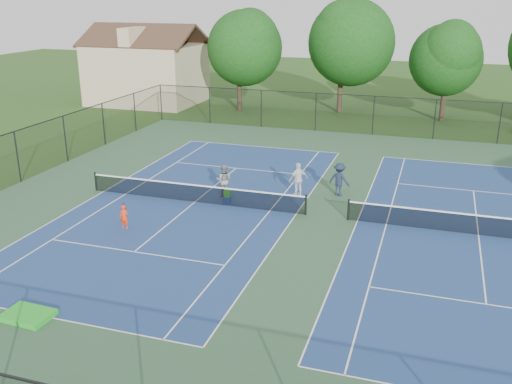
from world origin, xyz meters
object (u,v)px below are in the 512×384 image
(tree_back_b, at_px, (343,38))
(instructor, at_px, (224,180))
(ball_crate, at_px, (227,199))
(tree_back_a, at_px, (239,44))
(child_player, at_px, (124,217))
(ball_hopper, at_px, (227,193))
(bystander_a, at_px, (298,179))
(clapboard_house, at_px, (147,71))
(tree_back_c, at_px, (448,55))
(bystander_b, at_px, (339,179))

(tree_back_b, bearing_deg, instructor, -94.44)
(tree_back_b, xyz_separation_m, instructor, (-1.91, -24.57, -5.71))
(ball_crate, bearing_deg, tree_back_a, 107.98)
(child_player, bearing_deg, ball_hopper, 52.80)
(bystander_a, bearing_deg, ball_crate, -7.67)
(child_player, bearing_deg, bystander_a, 43.85)
(clapboard_house, height_order, instructor, clapboard_house)
(tree_back_c, bearing_deg, tree_back_a, -176.82)
(instructor, distance_m, ball_crate, 1.29)
(tree_back_b, xyz_separation_m, child_player, (-4.68, -30.26, -6.01))
(bystander_a, bearing_deg, bystander_b, 158.58)
(tree_back_a, distance_m, child_player, 29.10)
(instructor, distance_m, bystander_b, 6.21)
(tree_back_b, bearing_deg, tree_back_c, -6.34)
(tree_back_b, relative_size, ball_hopper, 25.38)
(bystander_b, bearing_deg, tree_back_b, -63.76)
(child_player, bearing_deg, bystander_b, 38.85)
(ball_crate, bearing_deg, instructor, 119.84)
(tree_back_a, relative_size, clapboard_house, 0.85)
(ball_hopper, bearing_deg, bystander_b, 28.04)
(tree_back_c, distance_m, clapboard_house, 28.10)
(clapboard_house, xyz_separation_m, bystander_b, (23.00, -21.63, -2.18))
(instructor, bearing_deg, bystander_a, -172.99)
(clapboard_house, xyz_separation_m, ball_crate, (17.62, -24.49, -2.93))
(tree_back_c, xyz_separation_m, clapboard_house, (-28.00, -0.00, -2.39))
(bystander_a, bearing_deg, ball_hopper, -7.67)
(bystander_b, bearing_deg, clapboard_house, -27.02)
(tree_back_a, relative_size, ball_crate, 26.75)
(tree_back_c, bearing_deg, child_player, -115.06)
(bystander_a, height_order, bystander_b, bystander_a)
(tree_back_a, bearing_deg, bystander_b, -57.79)
(tree_back_a, distance_m, instructor, 24.21)
(clapboard_house, distance_m, ball_hopper, 30.28)
(clapboard_house, height_order, bystander_b, clapboard_house)
(tree_back_c, bearing_deg, bystander_a, -107.60)
(tree_back_c, bearing_deg, ball_hopper, -112.96)
(child_player, xyz_separation_m, ball_hopper, (3.30, 4.77, -0.06))
(tree_back_a, xyz_separation_m, bystander_b, (13.00, -20.63, -5.13))
(clapboard_house, height_order, ball_crate, clapboard_house)
(bystander_a, bearing_deg, child_player, 5.65)
(tree_back_b, xyz_separation_m, ball_crate, (-1.38, -25.49, -6.43))
(bystander_a, relative_size, ball_crate, 5.43)
(tree_back_a, xyz_separation_m, child_player, (4.32, -28.26, -5.45))
(instructor, xyz_separation_m, ball_crate, (0.53, -0.93, -0.72))
(clapboard_house, distance_m, bystander_b, 31.65)
(child_player, distance_m, ball_crate, 5.82)
(child_player, bearing_deg, clapboard_house, 113.61)
(clapboard_house, bearing_deg, ball_crate, -54.26)
(child_player, bearing_deg, instructor, 61.55)
(tree_back_c, height_order, ball_crate, tree_back_c)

